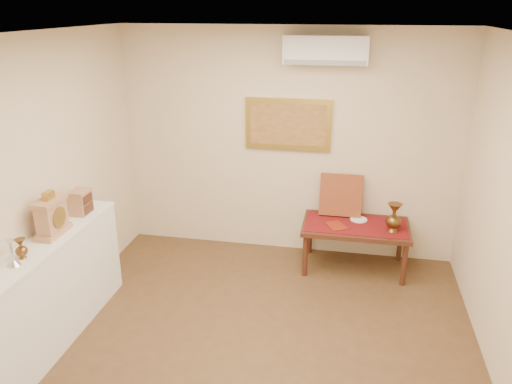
% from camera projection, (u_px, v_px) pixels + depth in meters
% --- Properties ---
extents(floor, '(4.50, 4.50, 0.00)m').
position_uv_depth(floor, '(250.00, 363.00, 4.30)').
color(floor, brown).
rests_on(floor, ground).
extents(ceiling, '(4.50, 4.50, 0.00)m').
position_uv_depth(ceiling, '(248.00, 37.00, 3.35)').
color(ceiling, silver).
rests_on(ceiling, ground).
extents(wall_back, '(4.00, 0.02, 2.70)m').
position_uv_depth(wall_back, '(288.00, 145.00, 5.89)').
color(wall_back, beige).
rests_on(wall_back, ground).
extents(wall_left, '(0.02, 4.50, 2.70)m').
position_uv_depth(wall_left, '(16.00, 202.00, 4.19)').
color(wall_left, beige).
rests_on(wall_left, ground).
extents(candlestick, '(0.11, 0.11, 0.22)m').
position_uv_depth(candlestick, '(12.00, 253.00, 3.89)').
color(candlestick, silver).
rests_on(candlestick, display_ledge).
extents(brass_urn_small, '(0.10, 0.10, 0.22)m').
position_uv_depth(brass_urn_small, '(21.00, 246.00, 4.00)').
color(brass_urn_small, brown).
rests_on(brass_urn_small, display_ledge).
extents(table_cloth, '(1.14, 0.59, 0.01)m').
position_uv_depth(table_cloth, '(356.00, 224.00, 5.68)').
color(table_cloth, maroon).
rests_on(table_cloth, low_table).
extents(brass_urn_tall, '(0.18, 0.18, 0.39)m').
position_uv_depth(brass_urn_tall, '(394.00, 214.00, 5.44)').
color(brass_urn_tall, brown).
rests_on(brass_urn_tall, table_cloth).
extents(plate, '(0.20, 0.20, 0.01)m').
position_uv_depth(plate, '(359.00, 219.00, 5.79)').
color(plate, white).
rests_on(plate, table_cloth).
extents(menu, '(0.28, 0.31, 0.01)m').
position_uv_depth(menu, '(336.00, 226.00, 5.62)').
color(menu, maroon).
rests_on(menu, table_cloth).
extents(cushion, '(0.49, 0.20, 0.50)m').
position_uv_depth(cushion, '(341.00, 195.00, 5.86)').
color(cushion, maroon).
rests_on(cushion, table_cloth).
extents(display_ledge, '(0.37, 2.02, 0.98)m').
position_uv_depth(display_ledge, '(50.00, 292.00, 4.46)').
color(display_ledge, white).
rests_on(display_ledge, floor).
extents(mantel_clock, '(0.17, 0.36, 0.41)m').
position_uv_depth(mantel_clock, '(52.00, 217.00, 4.39)').
color(mantel_clock, tan).
rests_on(mantel_clock, display_ledge).
extents(wooden_chest, '(0.16, 0.21, 0.24)m').
position_uv_depth(wooden_chest, '(81.00, 202.00, 4.85)').
color(wooden_chest, tan).
rests_on(wooden_chest, display_ledge).
extents(low_table, '(1.20, 0.70, 0.55)m').
position_uv_depth(low_table, '(355.00, 230.00, 5.71)').
color(low_table, '#492316').
rests_on(low_table, floor).
extents(painting, '(1.00, 0.06, 0.60)m').
position_uv_depth(painting, '(288.00, 124.00, 5.78)').
color(painting, '#AF9138').
rests_on(painting, wall_back).
extents(ac_unit, '(0.90, 0.25, 0.30)m').
position_uv_depth(ac_unit, '(326.00, 50.00, 5.31)').
color(ac_unit, white).
rests_on(ac_unit, wall_back).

